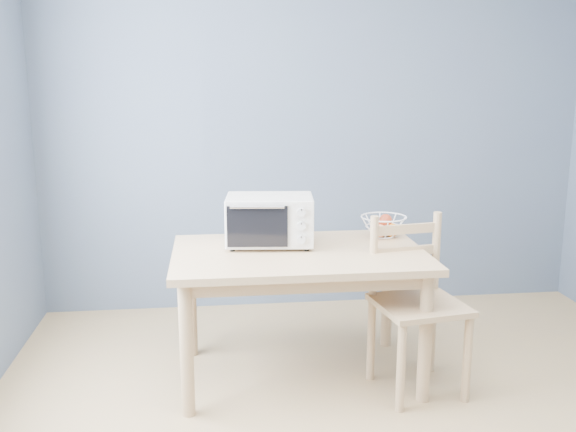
{
  "coord_description": "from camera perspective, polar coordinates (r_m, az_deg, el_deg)",
  "views": [
    {
      "loc": [
        -0.77,
        -2.4,
        1.69
      ],
      "look_at": [
        -0.34,
        1.11,
        0.93
      ],
      "focal_mm": 40.0,
      "sensor_mm": 36.0,
      "label": 1
    }
  ],
  "objects": [
    {
      "name": "room",
      "position": [
        2.55,
        10.71,
        3.1
      ],
      "size": [
        4.01,
        4.51,
        2.61
      ],
      "color": "#A18259",
      "rests_on": "ground"
    },
    {
      "name": "dining_chair",
      "position": [
        3.6,
        11.26,
        -7.87
      ],
      "size": [
        0.51,
        0.51,
        0.96
      ],
      "rotation": [
        0.0,
        0.0,
        0.16
      ],
      "color": "tan",
      "rests_on": "ground"
    },
    {
      "name": "fruit_basket",
      "position": [
        3.91,
        8.46,
        -0.89
      ],
      "size": [
        0.3,
        0.3,
        0.14
      ],
      "rotation": [
        0.0,
        0.0,
        -0.07
      ],
      "color": "white",
      "rests_on": "dining_table"
    },
    {
      "name": "dining_table",
      "position": [
        3.6,
        0.98,
        -4.68
      ],
      "size": [
        1.4,
        0.9,
        0.75
      ],
      "color": "tan",
      "rests_on": "ground"
    },
    {
      "name": "toaster_oven",
      "position": [
        3.66,
        -1.95,
        -0.32
      ],
      "size": [
        0.52,
        0.39,
        0.29
      ],
      "rotation": [
        0.0,
        0.0,
        -0.1
      ],
      "color": "white",
      "rests_on": "dining_table"
    }
  ]
}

